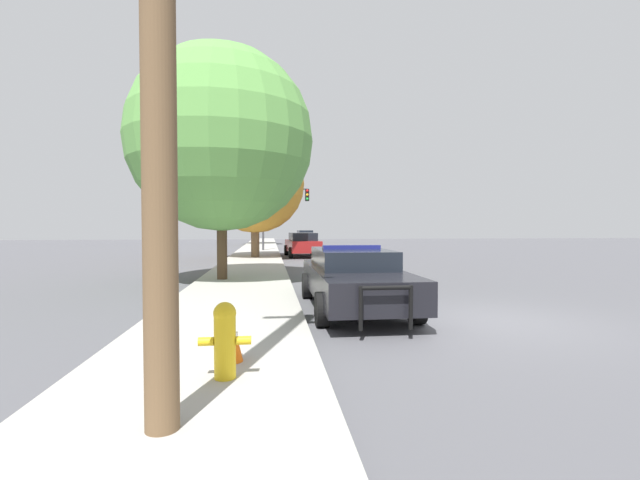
{
  "coord_description": "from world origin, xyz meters",
  "views": [
    {
      "loc": [
        -4.26,
        -7.89,
        1.84
      ],
      "look_at": [
        -1.94,
        11.69,
        1.23
      ],
      "focal_mm": 24.0,
      "sensor_mm": 36.0,
      "label": 1
    }
  ],
  "objects_px": {
    "car_background_distant": "(305,236)",
    "tree_sidewalk_mid": "(255,184)",
    "tree_sidewalk_near": "(221,139)",
    "fire_hydrant": "(225,338)",
    "car_background_midblock": "(302,244)",
    "traffic_cone": "(232,338)",
    "traffic_light": "(282,205)",
    "tree_sidewalk_far": "(254,199)",
    "police_car": "(353,277)"
  },
  "relations": [
    {
      "from": "tree_sidewalk_far",
      "to": "traffic_light",
      "type": "bearing_deg",
      "value": -78.07
    },
    {
      "from": "police_car",
      "to": "tree_sidewalk_mid",
      "type": "distance_m",
      "value": 15.71
    },
    {
      "from": "traffic_cone",
      "to": "police_car",
      "type": "bearing_deg",
      "value": 59.09
    },
    {
      "from": "traffic_light",
      "to": "tree_sidewalk_near",
      "type": "bearing_deg",
      "value": -98.23
    },
    {
      "from": "car_background_midblock",
      "to": "car_background_distant",
      "type": "xyz_separation_m",
      "value": [
        1.94,
        21.87,
        -0.01
      ]
    },
    {
      "from": "fire_hydrant",
      "to": "car_background_midblock",
      "type": "height_order",
      "value": "car_background_midblock"
    },
    {
      "from": "tree_sidewalk_near",
      "to": "traffic_cone",
      "type": "distance_m",
      "value": 9.76
    },
    {
      "from": "fire_hydrant",
      "to": "traffic_cone",
      "type": "bearing_deg",
      "value": 87.79
    },
    {
      "from": "fire_hydrant",
      "to": "car_background_midblock",
      "type": "relative_size",
      "value": 0.19
    },
    {
      "from": "fire_hydrant",
      "to": "traffic_cone",
      "type": "distance_m",
      "value": 0.62
    },
    {
      "from": "tree_sidewalk_near",
      "to": "car_background_distant",
      "type": "bearing_deg",
      "value": 80.8
    },
    {
      "from": "car_background_midblock",
      "to": "traffic_cone",
      "type": "distance_m",
      "value": 20.91
    },
    {
      "from": "tree_sidewalk_near",
      "to": "tree_sidewalk_mid",
      "type": "distance_m",
      "value": 10.28
    },
    {
      "from": "fire_hydrant",
      "to": "tree_sidewalk_near",
      "type": "xyz_separation_m",
      "value": [
        -1.04,
        9.33,
        4.08
      ]
    },
    {
      "from": "fire_hydrant",
      "to": "tree_sidewalk_mid",
      "type": "bearing_deg",
      "value": 90.88
    },
    {
      "from": "police_car",
      "to": "car_background_distant",
      "type": "distance_m",
      "value": 38.77
    },
    {
      "from": "car_background_midblock",
      "to": "police_car",
      "type": "bearing_deg",
      "value": -93.67
    },
    {
      "from": "car_background_distant",
      "to": "tree_sidewalk_near",
      "type": "relative_size",
      "value": 0.6
    },
    {
      "from": "car_background_distant",
      "to": "tree_sidewalk_mid",
      "type": "bearing_deg",
      "value": -104.94
    },
    {
      "from": "car_background_midblock",
      "to": "car_background_distant",
      "type": "bearing_deg",
      "value": 81.77
    },
    {
      "from": "car_background_midblock",
      "to": "car_background_distant",
      "type": "distance_m",
      "value": 21.95
    },
    {
      "from": "tree_sidewalk_far",
      "to": "fire_hydrant",
      "type": "bearing_deg",
      "value": -88.45
    },
    {
      "from": "fire_hydrant",
      "to": "tree_sidewalk_mid",
      "type": "xyz_separation_m",
      "value": [
        -0.3,
        19.58,
        3.69
      ]
    },
    {
      "from": "tree_sidewalk_near",
      "to": "traffic_cone",
      "type": "xyz_separation_m",
      "value": [
        1.06,
        -8.73,
        -4.24
      ]
    },
    {
      "from": "traffic_light",
      "to": "tree_sidewalk_far",
      "type": "height_order",
      "value": "tree_sidewalk_far"
    },
    {
      "from": "traffic_cone",
      "to": "tree_sidewalk_near",
      "type": "bearing_deg",
      "value": 96.92
    },
    {
      "from": "fire_hydrant",
      "to": "traffic_light",
      "type": "height_order",
      "value": "traffic_light"
    },
    {
      "from": "police_car",
      "to": "traffic_cone",
      "type": "height_order",
      "value": "police_car"
    },
    {
      "from": "traffic_light",
      "to": "fire_hydrant",
      "type": "bearing_deg",
      "value": -93.14
    },
    {
      "from": "traffic_cone",
      "to": "fire_hydrant",
      "type": "bearing_deg",
      "value": -92.21
    },
    {
      "from": "police_car",
      "to": "fire_hydrant",
      "type": "height_order",
      "value": "police_car"
    },
    {
      "from": "tree_sidewalk_near",
      "to": "traffic_cone",
      "type": "relative_size",
      "value": 12.54
    },
    {
      "from": "tree_sidewalk_mid",
      "to": "traffic_cone",
      "type": "bearing_deg",
      "value": -89.02
    },
    {
      "from": "traffic_cone",
      "to": "car_background_distant",
      "type": "bearing_deg",
      "value": 84.06
    },
    {
      "from": "car_background_distant",
      "to": "tree_sidewalk_far",
      "type": "height_order",
      "value": "tree_sidewalk_far"
    },
    {
      "from": "car_background_distant",
      "to": "tree_sidewalk_near",
      "type": "distance_m",
      "value": 34.56
    },
    {
      "from": "tree_sidewalk_far",
      "to": "traffic_cone",
      "type": "xyz_separation_m",
      "value": [
        1.07,
        -37.85,
        -4.22
      ]
    },
    {
      "from": "tree_sidewalk_mid",
      "to": "tree_sidewalk_far",
      "type": "bearing_deg",
      "value": 92.25
    },
    {
      "from": "car_background_distant",
      "to": "tree_sidewalk_mid",
      "type": "relative_size",
      "value": 0.65
    },
    {
      "from": "traffic_light",
      "to": "car_background_distant",
      "type": "height_order",
      "value": "traffic_light"
    },
    {
      "from": "police_car",
      "to": "traffic_light",
      "type": "height_order",
      "value": "traffic_light"
    },
    {
      "from": "fire_hydrant",
      "to": "traffic_light",
      "type": "distance_m",
      "value": 26.79
    },
    {
      "from": "tree_sidewalk_near",
      "to": "tree_sidewalk_far",
      "type": "height_order",
      "value": "tree_sidewalk_near"
    },
    {
      "from": "police_car",
      "to": "traffic_light",
      "type": "distance_m",
      "value": 22.26
    },
    {
      "from": "tree_sidewalk_near",
      "to": "tree_sidewalk_mid",
      "type": "bearing_deg",
      "value": 85.9
    },
    {
      "from": "tree_sidewalk_far",
      "to": "tree_sidewalk_mid",
      "type": "height_order",
      "value": "tree_sidewalk_mid"
    },
    {
      "from": "fire_hydrant",
      "to": "traffic_light",
      "type": "bearing_deg",
      "value": 86.86
    },
    {
      "from": "traffic_light",
      "to": "tree_sidewalk_far",
      "type": "relative_size",
      "value": 0.7
    },
    {
      "from": "police_car",
      "to": "fire_hydrant",
      "type": "xyz_separation_m",
      "value": [
        -2.37,
        -4.52,
        -0.13
      ]
    },
    {
      "from": "car_background_distant",
      "to": "traffic_cone",
      "type": "distance_m",
      "value": 42.86
    }
  ]
}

